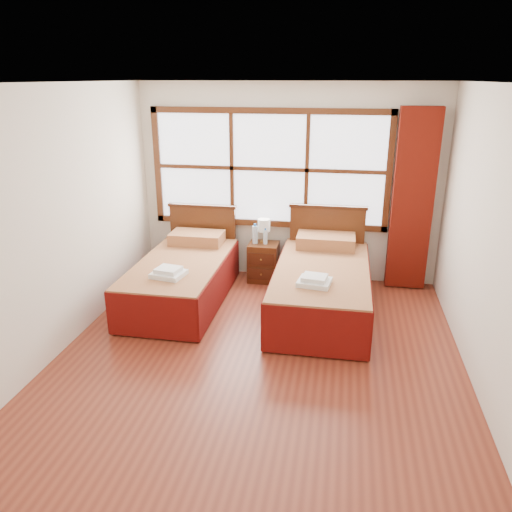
# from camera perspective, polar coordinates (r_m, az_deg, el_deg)

# --- Properties ---
(floor) EXTENTS (4.50, 4.50, 0.00)m
(floor) POSITION_cam_1_polar(r_m,az_deg,el_deg) (5.09, 0.30, -11.47)
(floor) COLOR brown
(floor) RESTS_ON ground
(ceiling) EXTENTS (4.50, 4.50, 0.00)m
(ceiling) POSITION_cam_1_polar(r_m,az_deg,el_deg) (4.36, 0.37, 19.22)
(ceiling) COLOR white
(ceiling) RESTS_ON wall_back
(wall_back) EXTENTS (4.00, 0.00, 4.00)m
(wall_back) POSITION_cam_1_polar(r_m,az_deg,el_deg) (6.72, 3.67, 8.22)
(wall_back) COLOR silver
(wall_back) RESTS_ON floor
(wall_left) EXTENTS (0.00, 4.50, 4.50)m
(wall_left) POSITION_cam_1_polar(r_m,az_deg,el_deg) (5.27, -21.68, 3.60)
(wall_left) COLOR silver
(wall_left) RESTS_ON floor
(wall_right) EXTENTS (0.00, 4.50, 4.50)m
(wall_right) POSITION_cam_1_polar(r_m,az_deg,el_deg) (4.67, 25.31, 1.11)
(wall_right) COLOR silver
(wall_right) RESTS_ON floor
(window) EXTENTS (3.16, 0.06, 1.56)m
(window) POSITION_cam_1_polar(r_m,az_deg,el_deg) (6.68, 1.50, 9.92)
(window) COLOR white
(window) RESTS_ON wall_back
(curtain) EXTENTS (0.50, 0.16, 2.30)m
(curtain) POSITION_cam_1_polar(r_m,az_deg,el_deg) (6.62, 17.45, 6.03)
(curtain) COLOR #67140A
(curtain) RESTS_ON wall_back
(bed_left) EXTENTS (1.02, 2.04, 0.99)m
(bed_left) POSITION_cam_1_polar(r_m,az_deg,el_deg) (6.26, -8.35, -2.36)
(bed_left) COLOR #38190B
(bed_left) RESTS_ON floor
(bed_right) EXTENTS (1.09, 2.11, 1.06)m
(bed_right) POSITION_cam_1_polar(r_m,az_deg,el_deg) (5.96, 7.53, -3.30)
(bed_right) COLOR #38190B
(bed_right) RESTS_ON floor
(nightstand) EXTENTS (0.40, 0.40, 0.53)m
(nightstand) POSITION_cam_1_polar(r_m,az_deg,el_deg) (6.80, 0.86, -0.69)
(nightstand) COLOR #4C2510
(nightstand) RESTS_ON floor
(towels_left) EXTENTS (0.39, 0.36, 0.10)m
(towels_left) POSITION_cam_1_polar(r_m,az_deg,el_deg) (5.68, -9.96, -1.88)
(towels_left) COLOR white
(towels_left) RESTS_ON bed_left
(towels_right) EXTENTS (0.38, 0.34, 0.10)m
(towels_right) POSITION_cam_1_polar(r_m,az_deg,el_deg) (5.32, 6.69, -2.82)
(towels_right) COLOR white
(towels_right) RESTS_ON bed_right
(lamp) EXTENTS (0.17, 0.17, 0.32)m
(lamp) POSITION_cam_1_polar(r_m,az_deg,el_deg) (6.71, 0.92, 3.46)
(lamp) COLOR #BD883C
(lamp) RESTS_ON nightstand
(bottle_near) EXTENTS (0.07, 0.07, 0.27)m
(bottle_near) POSITION_cam_1_polar(r_m,az_deg,el_deg) (6.69, -0.10, 2.49)
(bottle_near) COLOR silver
(bottle_near) RESTS_ON nightstand
(bottle_far) EXTENTS (0.06, 0.06, 0.22)m
(bottle_far) POSITION_cam_1_polar(r_m,az_deg,el_deg) (6.67, 1.07, 2.22)
(bottle_far) COLOR silver
(bottle_far) RESTS_ON nightstand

